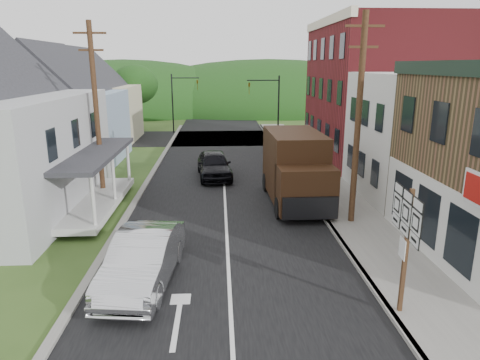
{
  "coord_description": "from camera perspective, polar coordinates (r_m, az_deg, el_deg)",
  "views": [
    {
      "loc": [
        -0.27,
        -14.26,
        6.91
      ],
      "look_at": [
        0.59,
        3.13,
        2.2
      ],
      "focal_mm": 32.0,
      "sensor_mm": 36.0,
      "label": 1
    }
  ],
  "objects": [
    {
      "name": "ground",
      "position": [
        15.85,
        -1.61,
        -10.72
      ],
      "size": [
        120.0,
        120.0,
        0.0
      ],
      "primitive_type": "plane",
      "color": "#2D4719",
      "rests_on": "ground"
    },
    {
      "name": "road",
      "position": [
        25.23,
        -2.12,
        -0.77
      ],
      "size": [
        9.0,
        90.0,
        0.02
      ],
      "primitive_type": "cube",
      "color": "black",
      "rests_on": "ground"
    },
    {
      "name": "cross_road",
      "position": [
        41.84,
        -2.45,
        5.62
      ],
      "size": [
        60.0,
        9.0,
        0.02
      ],
      "primitive_type": "cube",
      "color": "black",
      "rests_on": "ground"
    },
    {
      "name": "sidewalk_right",
      "position": [
        24.09,
        12.13,
        -1.69
      ],
      "size": [
        2.8,
        55.0,
        0.15
      ],
      "primitive_type": "cube",
      "color": "slate",
      "rests_on": "ground"
    },
    {
      "name": "curb_right",
      "position": [
        23.78,
        8.98,
        -1.76
      ],
      "size": [
        0.2,
        55.0,
        0.15
      ],
      "primitive_type": "cube",
      "color": "slate",
      "rests_on": "ground"
    },
    {
      "name": "curb_left",
      "position": [
        23.7,
        -13.37,
        -2.09
      ],
      "size": [
        0.3,
        55.0,
        0.12
      ],
      "primitive_type": "cube",
      "color": "slate",
      "rests_on": "ground"
    },
    {
      "name": "storefront_white",
      "position": [
        24.92,
        24.98,
        5.28
      ],
      "size": [
        8.0,
        7.0,
        6.5
      ],
      "primitive_type": "cube",
      "color": "silver",
      "rests_on": "ground"
    },
    {
      "name": "storefront_red",
      "position": [
        33.39,
        17.78,
        11.16
      ],
      "size": [
        8.0,
        12.0,
        10.0
      ],
      "primitive_type": "cube",
      "color": "maroon",
      "rests_on": "ground"
    },
    {
      "name": "house_blue",
      "position": [
        33.21,
        -21.93,
        8.5
      ],
      "size": [
        7.14,
        8.16,
        7.28
      ],
      "color": "#8597B6",
      "rests_on": "ground"
    },
    {
      "name": "house_cream",
      "position": [
        41.92,
        -18.66,
        9.96
      ],
      "size": [
        7.14,
        8.16,
        7.28
      ],
      "color": "#C0B995",
      "rests_on": "ground"
    },
    {
      "name": "utility_pole_right",
      "position": [
        18.84,
        15.48,
        7.73
      ],
      "size": [
        1.6,
        0.26,
        9.0
      ],
      "color": "#472D19",
      "rests_on": "ground"
    },
    {
      "name": "utility_pole_left",
      "position": [
        23.23,
        -18.61,
        8.79
      ],
      "size": [
        1.6,
        0.26,
        9.0
      ],
      "color": "#472D19",
      "rests_on": "ground"
    },
    {
      "name": "traffic_signal_right",
      "position": [
        38.17,
        4.11,
        10.37
      ],
      "size": [
        2.87,
        0.2,
        6.0
      ],
      "color": "black",
      "rests_on": "ground"
    },
    {
      "name": "traffic_signal_left",
      "position": [
        45.05,
        -8.12,
        10.98
      ],
      "size": [
        2.87,
        0.2,
        6.0
      ],
      "color": "black",
      "rests_on": "ground"
    },
    {
      "name": "tree_left_d",
      "position": [
        47.12,
        -13.84,
        12.25
      ],
      "size": [
        4.8,
        4.8,
        6.94
      ],
      "color": "#382616",
      "rests_on": "ground"
    },
    {
      "name": "forested_ridge",
      "position": [
        69.61,
        -2.64,
        9.43
      ],
      "size": [
        90.0,
        30.0,
        16.0
      ],
      "primitive_type": "ellipsoid",
      "color": "#1A3710",
      "rests_on": "ground"
    },
    {
      "name": "silver_sedan",
      "position": [
        14.33,
        -12.79,
        -10.29
      ],
      "size": [
        2.33,
        5.31,
        1.7
      ],
      "primitive_type": "imported",
      "rotation": [
        0.0,
        0.0,
        -0.11
      ],
      "color": "silver",
      "rests_on": "ground"
    },
    {
      "name": "dark_sedan",
      "position": [
        26.9,
        -3.47,
        2.05
      ],
      "size": [
        2.43,
        5.05,
        1.66
      ],
      "primitive_type": "imported",
      "rotation": [
        0.0,
        0.0,
        0.1
      ],
      "color": "black",
      "rests_on": "ground"
    },
    {
      "name": "delivery_van",
      "position": [
        21.77,
        7.47,
        1.5
      ],
      "size": [
        2.81,
        6.51,
        3.61
      ],
      "rotation": [
        0.0,
        0.0,
        0.02
      ],
      "color": "black",
      "rests_on": "ground"
    },
    {
      "name": "route_sign_cluster",
      "position": [
        12.49,
        21.23,
        -6.71
      ],
      "size": [
        0.26,
        2.06,
        3.6
      ],
      "rotation": [
        0.0,
        0.0,
        -0.08
      ],
      "color": "#472D19",
      "rests_on": "sidewalk_right"
    },
    {
      "name": "warning_sign",
      "position": [
        20.84,
        11.92,
        0.91
      ],
      "size": [
        0.14,
        0.76,
        2.75
      ],
      "rotation": [
        0.0,
        0.0,
        -0.09
      ],
      "color": "black",
      "rests_on": "sidewalk_right"
    }
  ]
}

